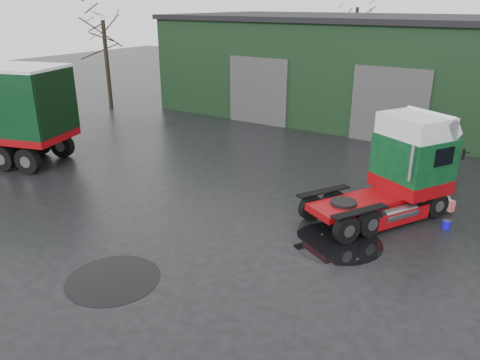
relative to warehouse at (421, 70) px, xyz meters
name	(u,v)px	position (x,y,z in m)	size (l,w,h in m)	color
ground	(192,235)	(-2.00, -20.00, -3.16)	(100.00, 100.00, 0.00)	black
warehouse	(421,70)	(0.00, 0.00, 0.00)	(32.40, 12.40, 6.30)	black
hero_tractor	(378,170)	(2.50, -15.50, -1.37)	(2.45, 5.77, 3.58)	#0C3D1D
wash_bucket	(446,225)	(4.80, -14.94, -3.02)	(0.30, 0.30, 0.28)	#1308BC
tree_left	(105,46)	(-19.00, -8.00, 1.09)	(4.40, 4.40, 8.50)	black
tree_back_a	(356,31)	(-8.00, 10.00, 1.59)	(4.40, 4.40, 9.50)	black
puddle_0	(113,279)	(-2.20, -23.22, -3.15)	(2.59, 2.59, 0.01)	black
puddle_1	(337,242)	(2.13, -17.85, -3.15)	(2.85, 2.85, 0.01)	black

